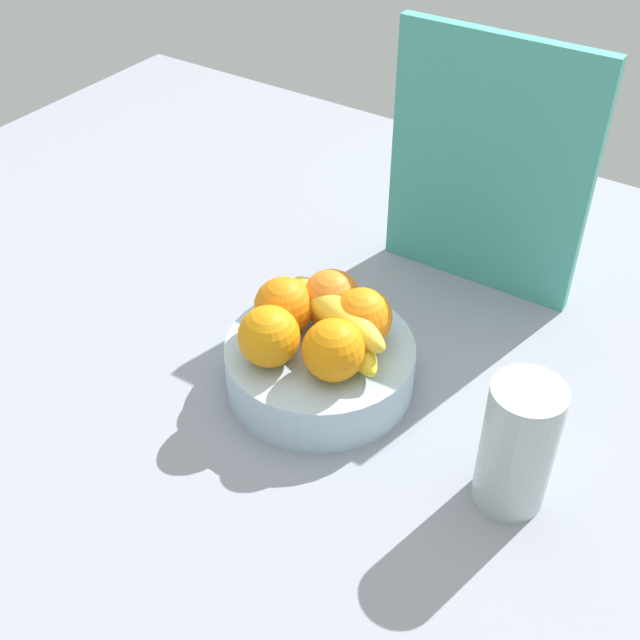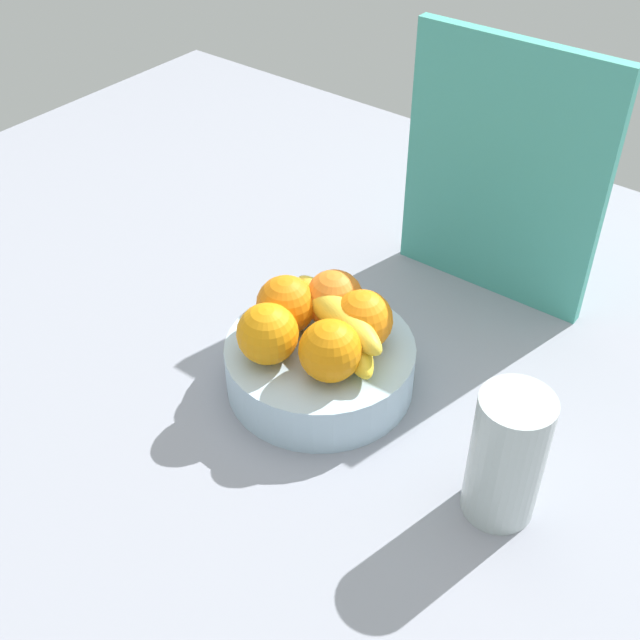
{
  "view_description": "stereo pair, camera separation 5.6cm",
  "coord_description": "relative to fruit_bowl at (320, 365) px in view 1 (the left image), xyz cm",
  "views": [
    {
      "loc": [
        42.03,
        -62.03,
        70.58
      ],
      "look_at": [
        1.39,
        -0.66,
        10.35
      ],
      "focal_mm": 45.53,
      "sensor_mm": 36.0,
      "label": 1
    },
    {
      "loc": [
        46.57,
        -58.77,
        70.58
      ],
      "look_at": [
        1.39,
        -0.66,
        10.35
      ],
      "focal_mm": 45.53,
      "sensor_mm": 36.0,
      "label": 2
    }
  ],
  "objects": [
    {
      "name": "orange_front_left",
      "position": [
        -3.51,
        -5.37,
        6.82
      ],
      "size": [
        7.3,
        7.3,
        7.3
      ],
      "primitive_type": "sphere",
      "color": "orange",
      "rests_on": "fruit_bowl"
    },
    {
      "name": "fruit_bowl",
      "position": [
        0.0,
        0.0,
        0.0
      ],
      "size": [
        23.22,
        23.22,
        6.35
      ],
      "primitive_type": "cylinder",
      "color": "#A9C5D9",
      "rests_on": "ground_plane"
    },
    {
      "name": "banana_bunch",
      "position": [
        1.63,
        2.13,
        6.27
      ],
      "size": [
        17.87,
        13.35,
        6.2
      ],
      "color": "yellow",
      "rests_on": "fruit_bowl"
    },
    {
      "name": "ground_plane",
      "position": [
        -1.39,
        0.66,
        -4.67
      ],
      "size": [
        180.0,
        140.0,
        3.0
      ],
      "primitive_type": "cube",
      "color": "gray"
    },
    {
      "name": "orange_front_right",
      "position": [
        4.01,
        -3.28,
        6.82
      ],
      "size": [
        7.3,
        7.3,
        7.3
      ],
      "primitive_type": "sphere",
      "color": "orange",
      "rests_on": "fruit_bowl"
    },
    {
      "name": "orange_center",
      "position": [
        3.7,
        3.42,
        6.82
      ],
      "size": [
        7.3,
        7.3,
        7.3
      ],
      "primitive_type": "sphere",
      "color": "orange",
      "rests_on": "fruit_bowl"
    },
    {
      "name": "cutting_board",
      "position": [
        6.14,
        31.18,
        14.83
      ],
      "size": [
        28.03,
        2.24,
        36.0
      ],
      "primitive_type": "cube",
      "rotation": [
        0.0,
        0.0,
        0.02
      ],
      "color": "teal",
      "rests_on": "ground_plane"
    },
    {
      "name": "orange_back_right",
      "position": [
        -5.29,
        0.09,
        6.82
      ],
      "size": [
        7.3,
        7.3,
        7.3
      ],
      "primitive_type": "sphere",
      "color": "orange",
      "rests_on": "fruit_bowl"
    },
    {
      "name": "thermos_tumbler",
      "position": [
        26.54,
        -3.27,
        4.74
      ],
      "size": [
        7.72,
        7.72,
        15.84
      ],
      "primitive_type": "cylinder",
      "color": "#AEBBBB",
      "rests_on": "ground_plane"
    },
    {
      "name": "orange_back_left",
      "position": [
        -1.78,
        4.57,
        6.82
      ],
      "size": [
        7.3,
        7.3,
        7.3
      ],
      "primitive_type": "sphere",
      "color": "orange",
      "rests_on": "fruit_bowl"
    }
  ]
}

